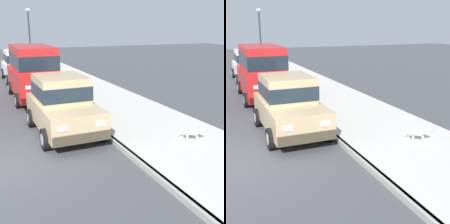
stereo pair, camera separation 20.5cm
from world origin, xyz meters
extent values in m
plane|color=#424247|center=(0.00, 0.00, 0.00)|extent=(80.00, 80.00, 0.00)
cube|color=gray|center=(3.20, 0.00, 0.07)|extent=(0.16, 64.00, 0.14)
cube|color=#B7B5AD|center=(5.00, 0.00, 0.07)|extent=(3.60, 64.00, 0.14)
cube|color=tan|center=(2.07, 1.81, 0.70)|extent=(1.76, 3.72, 0.76)
cube|color=tan|center=(2.07, 2.06, 1.48)|extent=(1.53, 1.91, 0.80)
cube|color=#19232D|center=(2.07, 2.06, 1.42)|extent=(1.57, 1.95, 0.44)
cube|color=#3E3527|center=(2.09, 0.01, 0.46)|extent=(1.69, 0.22, 0.28)
cube|color=#3E3527|center=(2.05, 3.61, 0.46)|extent=(1.69, 0.22, 0.28)
cylinder|color=black|center=(2.94, 0.68, 0.32)|extent=(0.23, 0.64, 0.64)
cylinder|color=#9E9EA3|center=(2.94, 0.68, 0.32)|extent=(0.24, 0.35, 0.35)
cylinder|color=black|center=(1.22, 0.66, 0.32)|extent=(0.23, 0.64, 0.64)
cylinder|color=#9E9EA3|center=(1.22, 0.66, 0.32)|extent=(0.24, 0.35, 0.35)
cylinder|color=black|center=(2.92, 2.97, 0.32)|extent=(0.23, 0.64, 0.64)
cylinder|color=#9E9EA3|center=(2.92, 2.97, 0.32)|extent=(0.24, 0.35, 0.35)
cylinder|color=black|center=(1.20, 2.95, 0.32)|extent=(0.23, 0.64, 0.64)
cylinder|color=#9E9EA3|center=(1.20, 2.95, 0.32)|extent=(0.24, 0.35, 0.35)
cube|color=#EAEACC|center=(2.62, -0.01, 0.81)|extent=(0.28, 0.08, 0.14)
cube|color=#EAEACC|center=(1.56, -0.02, 0.81)|extent=(0.28, 0.08, 0.14)
cube|color=red|center=(2.10, 7.24, 0.87)|extent=(1.94, 4.82, 1.10)
cube|color=red|center=(2.10, 7.24, 1.97)|extent=(1.71, 3.81, 1.10)
cube|color=#19232D|center=(2.10, 7.24, 1.89)|extent=(1.74, 3.86, 0.61)
cube|color=#400A0A|center=(2.08, 4.89, 0.46)|extent=(1.86, 0.22, 0.28)
cube|color=#400A0A|center=(2.13, 9.59, 0.46)|extent=(1.86, 0.22, 0.28)
cylinder|color=black|center=(3.04, 5.74, 0.32)|extent=(0.23, 0.64, 0.64)
cylinder|color=#9E9EA3|center=(3.04, 5.74, 0.32)|extent=(0.24, 0.35, 0.35)
cylinder|color=black|center=(1.14, 5.76, 0.32)|extent=(0.23, 0.64, 0.64)
cylinder|color=#9E9EA3|center=(1.14, 5.76, 0.32)|extent=(0.24, 0.35, 0.35)
cylinder|color=black|center=(3.07, 8.72, 0.32)|extent=(0.23, 0.64, 0.64)
cylinder|color=#9E9EA3|center=(3.07, 8.72, 0.32)|extent=(0.24, 0.35, 0.35)
cylinder|color=black|center=(1.17, 8.73, 0.32)|extent=(0.23, 0.64, 0.64)
cylinder|color=#9E9EA3|center=(1.17, 8.73, 0.32)|extent=(0.24, 0.35, 0.35)
cube|color=#EAEACC|center=(2.67, 4.85, 1.04)|extent=(0.28, 0.08, 0.14)
cube|color=#EAEACC|center=(1.49, 4.86, 1.04)|extent=(0.28, 0.08, 0.14)
cube|color=white|center=(2.20, 12.62, 0.70)|extent=(1.81, 4.50, 0.76)
cube|color=white|center=(2.20, 12.72, 1.50)|extent=(1.59, 2.10, 0.84)
cube|color=#19232D|center=(2.20, 12.72, 1.44)|extent=(1.62, 2.14, 0.46)
cube|color=#505050|center=(2.20, 10.42, 0.46)|extent=(1.76, 0.20, 0.28)
cube|color=#505050|center=(2.20, 14.82, 0.46)|extent=(1.76, 0.20, 0.28)
cylinder|color=black|center=(3.10, 11.23, 0.32)|extent=(0.22, 0.64, 0.64)
cylinder|color=#9E9EA3|center=(3.10, 11.23, 0.32)|extent=(0.24, 0.35, 0.35)
cylinder|color=black|center=(1.30, 11.23, 0.32)|extent=(0.22, 0.64, 0.64)
cylinder|color=#9E9EA3|center=(1.30, 11.23, 0.32)|extent=(0.24, 0.35, 0.35)
cylinder|color=black|center=(3.10, 14.02, 0.32)|extent=(0.22, 0.64, 0.64)
cylinder|color=#9E9EA3|center=(3.10, 14.02, 0.32)|extent=(0.24, 0.35, 0.35)
cylinder|color=black|center=(1.30, 14.02, 0.32)|extent=(0.22, 0.64, 0.64)
cylinder|color=#9E9EA3|center=(1.30, 14.02, 0.32)|extent=(0.24, 0.35, 0.35)
cube|color=#EAEACC|center=(2.76, 10.39, 0.81)|extent=(0.28, 0.08, 0.14)
cube|color=#EAEACC|center=(1.64, 10.39, 0.81)|extent=(0.28, 0.08, 0.14)
ellipsoid|color=white|center=(5.25, -0.75, 0.42)|extent=(0.48, 0.40, 0.20)
cylinder|color=white|center=(5.40, -0.77, 0.23)|extent=(0.05, 0.05, 0.18)
cylinder|color=white|center=(5.34, -0.87, 0.23)|extent=(0.05, 0.05, 0.18)
cylinder|color=white|center=(5.17, -0.62, 0.23)|extent=(0.05, 0.05, 0.18)
cylinder|color=white|center=(5.11, -0.73, 0.23)|extent=(0.05, 0.05, 0.18)
sphere|color=white|center=(5.50, -0.90, 0.51)|extent=(0.17, 0.17, 0.17)
ellipsoid|color=gray|center=(5.58, -0.94, 0.49)|extent=(0.13, 0.12, 0.06)
cone|color=white|center=(5.52, -0.85, 0.59)|extent=(0.06, 0.06, 0.07)
cone|color=white|center=(5.47, -0.93, 0.59)|extent=(0.06, 0.06, 0.07)
cylinder|color=white|center=(5.03, -0.61, 0.48)|extent=(0.12, 0.09, 0.13)
cylinder|color=#2D2D33|center=(3.55, 16.20, 2.24)|extent=(0.12, 0.12, 4.20)
ellipsoid|color=silver|center=(3.55, 16.20, 4.46)|extent=(0.36, 0.36, 0.20)
camera|label=1|loc=(-0.42, -7.67, 3.48)|focal=49.74mm
camera|label=2|loc=(-0.23, -7.75, 3.48)|focal=49.74mm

